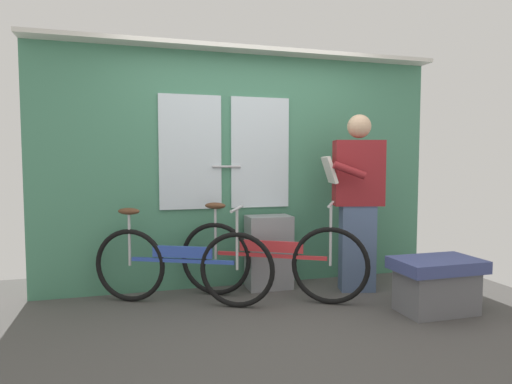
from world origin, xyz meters
TOP-DOWN VIEW (x-y plane):
  - ground_plane at (0.00, 0.00)m, footprint 5.04×3.81m
  - train_door_wall at (-0.01, 1.10)m, footprint 4.04×0.28m
  - bicycle_near_door at (-0.70, 0.61)m, footprint 1.49×0.78m
  - bicycle_leaning_behind at (0.09, 0.54)m, footprint 1.53×0.92m
  - passenger_reading_newspaper at (0.98, 0.57)m, footprint 0.62×0.55m
  - trash_bin_by_wall at (0.19, 0.88)m, footprint 0.43×0.28m
  - bench_seat_corner at (1.31, -0.17)m, footprint 0.70×0.44m

SIDE VIEW (x-z plane):
  - ground_plane at x=0.00m, z-range -0.04..0.00m
  - bench_seat_corner at x=1.31m, z-range 0.02..0.47m
  - bicycle_near_door at x=-0.70m, z-range -0.08..0.78m
  - trash_bin_by_wall at x=0.19m, z-range 0.00..0.72m
  - bicycle_leaning_behind at x=0.09m, z-range -0.08..0.81m
  - passenger_reading_newspaper at x=0.98m, z-range 0.05..1.74m
  - train_door_wall at x=-0.01m, z-range 0.05..2.40m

